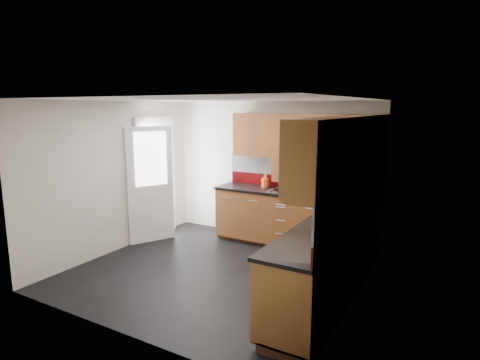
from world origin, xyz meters
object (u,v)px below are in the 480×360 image
Objects in this scene: food_processor at (353,196)px; toaster at (333,190)px; gas_hob at (288,191)px; utensil_pot at (265,182)px.

toaster is at bearing 132.10° from food_processor.
gas_hob is 1.35× the size of utensil_pot.
food_processor is (1.65, -0.55, 0.03)m from utensil_pot.
gas_hob is 1.22m from food_processor.
toaster is 0.63m from food_processor.
toaster is (0.73, 0.08, 0.08)m from gas_hob.
food_processor is (0.42, -0.46, 0.03)m from toaster.
gas_hob is 0.74m from toaster.
toaster is 1.01× the size of food_processor.
gas_hob is at bearing -174.06° from toaster.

